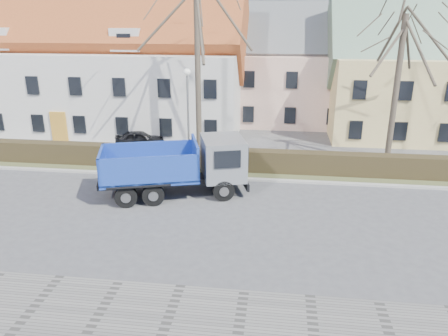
# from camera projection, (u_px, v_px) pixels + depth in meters

# --- Properties ---
(ground) EXTENTS (120.00, 120.00, 0.00)m
(ground) POSITION_uv_depth(u_px,v_px,m) (209.00, 213.00, 20.85)
(ground) COLOR #49494C
(sidewalk_near) EXTENTS (80.00, 5.00, 0.08)m
(sidewalk_near) POSITION_uv_depth(u_px,v_px,m) (162.00, 335.00, 12.89)
(sidewalk_near) COLOR slate
(sidewalk_near) RESTS_ON ground
(curb_far) EXTENTS (80.00, 0.30, 0.12)m
(curb_far) POSITION_uv_depth(u_px,v_px,m) (221.00, 178.00, 25.12)
(curb_far) COLOR #A19E98
(curb_far) RESTS_ON ground
(grass_strip) EXTENTS (80.00, 3.00, 0.10)m
(grass_strip) POSITION_uv_depth(u_px,v_px,m) (225.00, 169.00, 26.62)
(grass_strip) COLOR #494F2C
(grass_strip) RESTS_ON ground
(hedge) EXTENTS (60.00, 0.90, 1.30)m
(hedge) POSITION_uv_depth(u_px,v_px,m) (225.00, 161.00, 26.23)
(hedge) COLOR #2D2516
(hedge) RESTS_ON ground
(building_white) EXTENTS (26.80, 10.80, 9.50)m
(building_white) POSITION_uv_depth(u_px,v_px,m) (83.00, 68.00, 35.77)
(building_white) COLOR silver
(building_white) RESTS_ON ground
(building_pink) EXTENTS (10.80, 8.80, 8.00)m
(building_pink) POSITION_uv_depth(u_px,v_px,m) (291.00, 74.00, 37.70)
(building_pink) COLOR #D9AC99
(building_pink) RESTS_ON ground
(tree_1) EXTENTS (9.20, 9.20, 12.65)m
(tree_1) POSITION_uv_depth(u_px,v_px,m) (198.00, 59.00, 26.90)
(tree_1) COLOR #453C30
(tree_1) RESTS_ON ground
(tree_2) EXTENTS (8.00, 8.00, 11.00)m
(tree_2) POSITION_uv_depth(u_px,v_px,m) (398.00, 76.00, 25.73)
(tree_2) COLOR #453C30
(tree_2) RESTS_ON ground
(dump_truck) EXTENTS (8.20, 4.97, 3.08)m
(dump_truck) POSITION_uv_depth(u_px,v_px,m) (169.00, 167.00, 22.41)
(dump_truck) COLOR navy
(dump_truck) RESTS_ON ground
(streetlight) EXTENTS (0.47, 0.47, 6.02)m
(streetlight) POSITION_uv_depth(u_px,v_px,m) (188.00, 117.00, 26.66)
(streetlight) COLOR gray
(streetlight) RESTS_ON ground
(cart_frame) EXTENTS (0.78, 0.56, 0.65)m
(cart_frame) POSITION_uv_depth(u_px,v_px,m) (185.00, 175.00, 24.80)
(cart_frame) COLOR silver
(cart_frame) RESTS_ON ground
(parked_car_a) EXTENTS (3.69, 2.26, 1.17)m
(parked_car_a) POSITION_uv_depth(u_px,v_px,m) (140.00, 139.00, 30.99)
(parked_car_a) COLOR black
(parked_car_a) RESTS_ON ground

